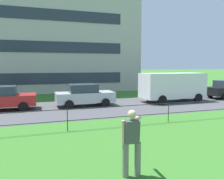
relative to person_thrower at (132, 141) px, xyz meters
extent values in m
cube|color=#4C4C51|center=(1.55, 9.79, -0.93)|extent=(80.00, 6.94, 0.01)
cylinder|color=#232328|center=(-0.96, 4.70, -0.43)|extent=(0.04, 0.04, 1.00)
cylinder|color=#232328|center=(4.05, 4.70, -0.43)|extent=(0.04, 0.04, 1.00)
cylinder|color=#232328|center=(1.55, 4.70, -0.48)|extent=(35.06, 0.03, 0.03)
cylinder|color=#232328|center=(1.55, 4.70, 0.02)|extent=(35.06, 0.03, 0.03)
cylinder|color=slate|center=(-0.16, 0.01, -0.49)|extent=(0.16, 0.16, 0.88)
cylinder|color=slate|center=(0.16, -0.04, -0.49)|extent=(0.16, 0.16, 0.88)
cube|color=#4C4C51|center=(0.00, -0.01, 0.24)|extent=(0.39, 0.32, 0.60)
sphere|color=beige|center=(0.00, -0.01, 0.68)|extent=(0.22, 0.22, 0.22)
cylinder|color=beige|center=(0.24, 0.26, 0.52)|extent=(0.17, 0.63, 0.22)
cylinder|color=beige|center=(-0.22, 0.02, 0.22)|extent=(0.09, 0.09, 0.62)
cube|color=red|center=(-4.16, 10.71, -0.29)|extent=(4.01, 1.73, 0.68)
cube|color=#2D3847|center=(-4.31, 10.71, 0.33)|extent=(1.91, 1.54, 0.56)
cylinder|color=black|center=(-2.92, 11.51, -0.63)|extent=(0.60, 0.20, 0.60)
cylinder|color=black|center=(-2.93, 9.90, -0.63)|extent=(0.60, 0.20, 0.60)
cube|color=#B7BABF|center=(1.09, 10.62, -0.29)|extent=(4.01, 1.72, 0.68)
cube|color=#2D3847|center=(0.94, 10.62, 0.33)|extent=(1.91, 1.53, 0.56)
cylinder|color=black|center=(2.33, 11.44, -0.63)|extent=(0.60, 0.20, 0.60)
cylinder|color=black|center=(2.34, 9.82, -0.63)|extent=(0.60, 0.20, 0.60)
cylinder|color=black|center=(-0.15, 11.43, -0.63)|extent=(0.60, 0.20, 0.60)
cylinder|color=black|center=(-0.14, 9.81, -0.63)|extent=(0.60, 0.20, 0.60)
cube|color=white|center=(7.99, 10.40, 0.36)|extent=(5.04, 2.06, 1.90)
cube|color=#283342|center=(9.99, 10.43, 0.69)|extent=(0.15, 1.67, 0.76)
cylinder|color=black|center=(9.67, 11.36, -0.59)|extent=(0.68, 0.25, 0.68)
cylinder|color=black|center=(9.71, 9.50, -0.59)|extent=(0.68, 0.25, 0.68)
cylinder|color=black|center=(6.47, 11.30, -0.59)|extent=(0.68, 0.25, 0.68)
cylinder|color=black|center=(6.51, 9.44, -0.59)|extent=(0.68, 0.25, 0.68)
cylinder|color=black|center=(12.57, 11.39, -0.63)|extent=(0.60, 0.21, 0.60)
camera|label=1|loc=(-2.30, -5.25, 1.88)|focal=37.42mm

